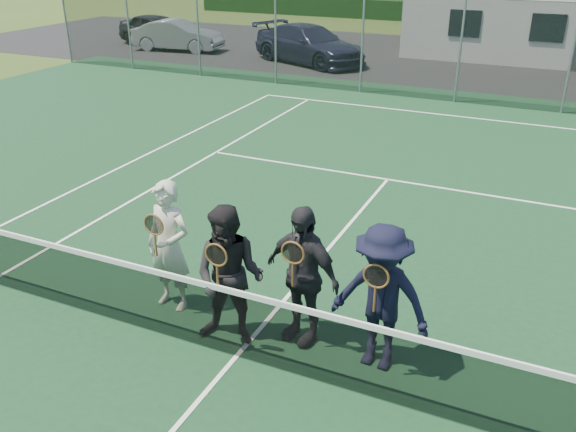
% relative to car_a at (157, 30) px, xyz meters
% --- Properties ---
extents(ground, '(220.00, 220.00, 0.00)m').
position_rel_car_a_xyz_m(ground, '(14.26, 1.73, -0.70)').
color(ground, '#33491A').
rests_on(ground, ground).
extents(court_surface, '(30.00, 30.00, 0.02)m').
position_rel_car_a_xyz_m(court_surface, '(14.26, -18.27, -0.69)').
color(court_surface, '#14381E').
rests_on(court_surface, ground).
extents(tarmac_carpark, '(40.00, 12.00, 0.01)m').
position_rel_car_a_xyz_m(tarmac_carpark, '(10.26, 1.73, -0.70)').
color(tarmac_carpark, black).
rests_on(tarmac_carpark, ground).
extents(hedge_row, '(40.00, 1.20, 1.10)m').
position_rel_car_a_xyz_m(hedge_row, '(14.26, 13.73, -0.15)').
color(hedge_row, black).
rests_on(hedge_row, ground).
extents(car_a, '(4.42, 2.73, 1.40)m').
position_rel_car_a_xyz_m(car_a, '(0.00, 0.00, 0.00)').
color(car_a, black).
rests_on(car_a, ground).
extents(car_b, '(4.05, 1.90, 1.28)m').
position_rel_car_a_xyz_m(car_b, '(1.54, -0.66, -0.06)').
color(car_b, gray).
rests_on(car_b, ground).
extents(car_c, '(5.37, 3.79, 1.44)m').
position_rel_car_a_xyz_m(car_c, '(7.83, -0.87, 0.02)').
color(car_c, black).
rests_on(car_c, ground).
extents(court_markings, '(11.03, 23.83, 0.01)m').
position_rel_car_a_xyz_m(court_markings, '(14.26, -18.27, -0.68)').
color(court_markings, white).
rests_on(court_markings, court_surface).
extents(tennis_net, '(11.68, 0.08, 1.10)m').
position_rel_car_a_xyz_m(tennis_net, '(14.26, -18.27, -0.16)').
color(tennis_net, slate).
rests_on(tennis_net, ground).
extents(perimeter_fence, '(30.07, 0.07, 3.02)m').
position_rel_car_a_xyz_m(perimeter_fence, '(14.26, -4.77, 0.82)').
color(perimeter_fence, slate).
rests_on(perimeter_fence, ground).
extents(player_a, '(0.69, 0.53, 1.80)m').
position_rel_car_a_xyz_m(player_a, '(12.94, -17.63, 0.22)').
color(player_a, beige).
rests_on(player_a, court_surface).
extents(player_b, '(0.97, 0.81, 1.80)m').
position_rel_car_a_xyz_m(player_b, '(14.05, -17.98, 0.22)').
color(player_b, black).
rests_on(player_b, court_surface).
extents(player_c, '(1.13, 0.70, 1.80)m').
position_rel_car_a_xyz_m(player_c, '(14.81, -17.58, 0.22)').
color(player_c, '#242328').
rests_on(player_c, court_surface).
extents(player_d, '(1.22, 0.76, 1.80)m').
position_rel_car_a_xyz_m(player_d, '(15.82, -17.68, 0.22)').
color(player_d, black).
rests_on(player_d, court_surface).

